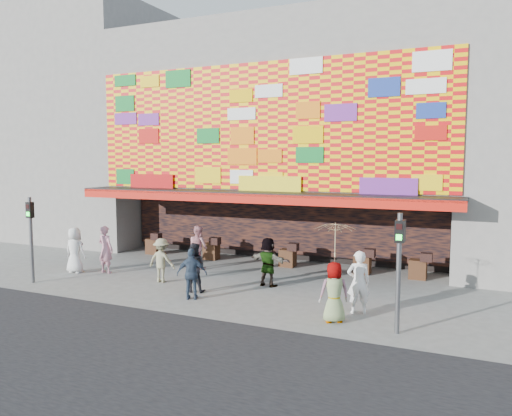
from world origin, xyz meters
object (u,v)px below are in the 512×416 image
object	(u,v)px
signal_right	(399,259)
ped_b	(106,249)
ped_d	(162,260)
ped_h	(359,282)
ped_g	(334,292)
ped_a	(75,250)
ped_e	(192,274)
ped_c	(194,267)
ped_i	(198,247)
parasol	(335,241)
ped_f	(268,262)
signal_left	(31,230)

from	to	relation	value
signal_right	ped_b	world-z (taller)	signal_right
ped_d	ped_h	xyz separation A→B (m)	(7.08, -0.69, 0.11)
signal_right	ped_g	xyz separation A→B (m)	(-1.66, 0.20, -1.05)
ped_a	ped_e	xyz separation A→B (m)	(5.96, -1.28, -0.07)
ped_g	ped_h	distance (m)	1.11
ped_c	ped_e	xyz separation A→B (m)	(0.41, -0.78, -0.01)
ped_b	ped_h	distance (m)	9.89
signal_right	ped_e	xyz separation A→B (m)	(-6.22, 0.50, -1.07)
ped_e	ped_i	bearing A→B (deg)	-85.48
ped_a	ped_h	distance (m)	10.95
ped_g	parasol	bearing A→B (deg)	59.33
ped_c	ped_a	bearing A→B (deg)	-21.27
ped_a	signal_right	bearing A→B (deg)	168.38
ped_c	ped_e	world-z (taller)	ped_c
ped_f	ped_d	bearing A→B (deg)	26.29
ped_h	signal_left	bearing A→B (deg)	-16.41
signal_left	signal_right	size ratio (longest dim) A/B	1.00
ped_e	parasol	size ratio (longest dim) A/B	0.83
ped_c	ped_g	world-z (taller)	ped_g
signal_right	ped_c	bearing A→B (deg)	169.04
ped_b	parasol	distance (m)	9.72
ped_b	ped_c	world-z (taller)	ped_b
ped_h	ped_g	bearing A→B (deg)	45.33
signal_left	ped_i	xyz separation A→B (m)	(4.08, 4.39, -1.01)
ped_i	signal_left	bearing A→B (deg)	69.74
ped_i	ped_c	bearing A→B (deg)	141.20
ped_e	ped_h	size ratio (longest dim) A/B	0.89
ped_d	ped_f	size ratio (longest dim) A/B	0.93
ped_e	signal_left	bearing A→B (deg)	-19.25
ped_a	ped_d	size ratio (longest dim) A/B	1.12
ped_f	ped_g	bearing A→B (deg)	148.27
signal_left	ped_c	size ratio (longest dim) A/B	1.87
signal_right	ped_a	bearing A→B (deg)	171.66
ped_g	parasol	xyz separation A→B (m)	(0.00, -0.00, 1.38)
ped_d	ped_i	size ratio (longest dim) A/B	0.91
ped_f	ped_h	world-z (taller)	ped_h
ped_g	ped_i	xyz separation A→B (m)	(-6.66, 4.19, 0.04)
ped_h	ped_i	xyz separation A→B (m)	(-7.07, 3.17, -0.04)
ped_d	ped_i	world-z (taller)	ped_i
signal_right	ped_d	world-z (taller)	signal_right
signal_left	ped_c	xyz separation A→B (m)	(5.77, 1.28, -1.06)
ped_h	parasol	world-z (taller)	parasol
ped_f	parasol	xyz separation A→B (m)	(3.06, -2.75, 1.35)
ped_i	parasol	bearing A→B (deg)	170.47
ped_b	ped_i	xyz separation A→B (m)	(2.76, 2.16, -0.05)
ped_a	ped_i	xyz separation A→B (m)	(3.86, 2.60, -0.01)
parasol	signal_left	bearing A→B (deg)	-178.93
signal_right	ped_h	xyz separation A→B (m)	(-1.25, 1.22, -0.97)
ped_g	ped_f	bearing A→B (deg)	-72.63
ped_i	ped_g	bearing A→B (deg)	170.47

